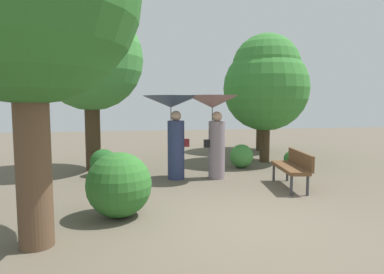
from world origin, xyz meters
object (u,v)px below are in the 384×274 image
person_right (214,118)px  tree_near_right (261,84)px  tree_near_left (90,49)px  person_left (173,117)px  tree_mid_right (266,82)px  park_bench (293,165)px

person_right → tree_near_right: (3.29, 4.73, 1.19)m
tree_near_left → person_left: bearing=-38.2°
person_left → tree_near_right: (4.32, 4.59, 1.18)m
person_left → tree_mid_right: tree_mid_right is taller
person_right → tree_near_right: tree_near_right is taller
tree_near_left → tree_mid_right: tree_near_left is taller
park_bench → tree_near_right: bearing=173.6°
park_bench → tree_near_left: (-4.64, 3.06, 2.94)m
tree_near_right → tree_near_left: bearing=-155.3°
park_bench → tree_near_right: 6.65m
park_bench → tree_mid_right: 4.07m
tree_mid_right → tree_near_right: bearing=69.7°
park_bench → tree_near_right: tree_near_right is taller
tree_near_right → tree_mid_right: bearing=-110.3°
person_right → tree_near_left: 4.07m
tree_near_right → person_right: bearing=-124.8°
tree_mid_right → person_left: bearing=-149.7°
tree_near_left → tree_near_right: 7.09m
park_bench → tree_near_left: 6.29m
park_bench → tree_near_left: bearing=-113.3°
park_bench → tree_near_left: size_ratio=0.30×
person_right → tree_near_left: (-3.12, 1.79, 1.91)m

